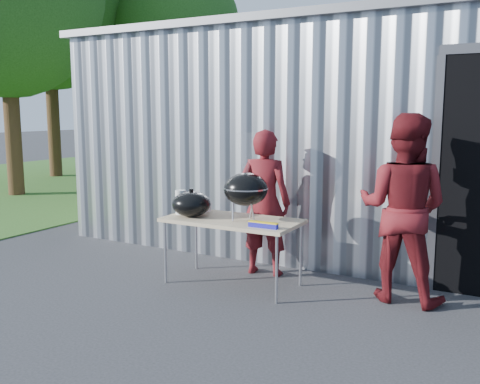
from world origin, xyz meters
The scene contains 12 objects.
ground centered at (0.00, 0.00, 0.00)m, with size 80.00×80.00×0.00m, color #2B2B2E.
building centered at (0.92, 4.59, 1.54)m, with size 8.20×6.20×3.10m.
grass_patch centered at (-9.00, 6.00, 0.01)m, with size 10.00×12.00×0.02m, color #2D591E.
tree_far centered at (-6.50, 9.00, 4.16)m, with size 3.86×3.86×6.39m.
folding_table centered at (0.09, 0.79, 0.71)m, with size 1.50×0.75×0.75m.
kettle_grill centered at (0.27, 0.77, 1.16)m, with size 0.49×0.49×0.95m.
grill_lid centered at (-0.39, 0.69, 0.89)m, with size 0.44×0.44×0.32m.
paper_towels centered at (-0.57, 0.74, 0.89)m, with size 0.12×0.12×0.28m, color white.
white_tub centered at (-0.46, 1.01, 0.80)m, with size 0.20×0.15×0.10m, color white.
foil_box centered at (0.59, 0.54, 0.78)m, with size 0.32×0.05×0.06m.
person_cook centered at (0.22, 1.33, 0.86)m, with size 0.63×0.41×1.72m, color maroon.
person_bystander centered at (1.84, 1.21, 0.96)m, with size 0.93×0.72×1.91m, color maroon.
Camera 1 is at (2.95, -4.24, 1.93)m, focal length 40.00 mm.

